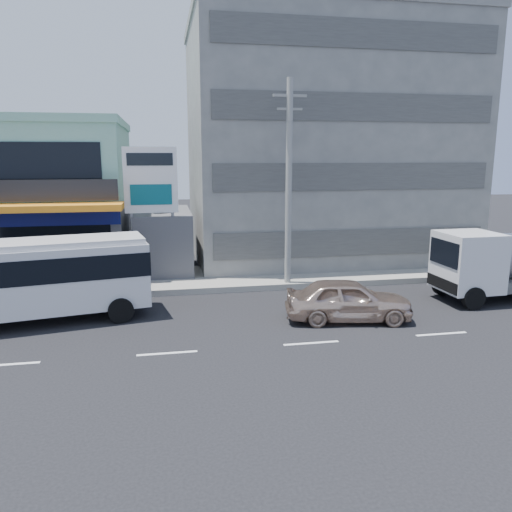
{
  "coord_description": "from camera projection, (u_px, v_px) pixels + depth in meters",
  "views": [
    {
      "loc": [
        0.04,
        -15.93,
        6.48
      ],
      "look_at": [
        3.94,
        4.9,
        2.2
      ],
      "focal_mm": 35.0,
      "sensor_mm": 36.0,
      "label": 1
    }
  ],
  "objects": [
    {
      "name": "ground",
      "position": [
        167.0,
        353.0,
        16.63
      ],
      "size": [
        120.0,
        120.0,
        0.0
      ],
      "primitive_type": "plane",
      "color": "black",
      "rests_on": "ground"
    },
    {
      "name": "sidewalk",
      "position": [
        260.0,
        276.0,
        26.65
      ],
      "size": [
        70.0,
        5.0,
        0.3
      ],
      "primitive_type": "cube",
      "color": "gray",
      "rests_on": "ground"
    },
    {
      "name": "shop_building",
      "position": [
        16.0,
        201.0,
        27.83
      ],
      "size": [
        12.4,
        11.7,
        8.0
      ],
      "color": "#424146",
      "rests_on": "ground"
    },
    {
      "name": "concrete_building",
      "position": [
        321.0,
        147.0,
        31.5
      ],
      "size": [
        16.0,
        12.0,
        14.0
      ],
      "primitive_type": "cube",
      "color": "gray",
      "rests_on": "ground"
    },
    {
      "name": "gap_structure",
      "position": [
        163.0,
        242.0,
        27.84
      ],
      "size": [
        3.0,
        6.0,
        3.5
      ],
      "primitive_type": "cube",
      "color": "#424146",
      "rests_on": "ground"
    },
    {
      "name": "satellite_dish",
      "position": [
        162.0,
        211.0,
        26.52
      ],
      "size": [
        1.5,
        1.5,
        0.15
      ],
      "primitive_type": "cylinder",
      "color": "slate",
      "rests_on": "gap_structure"
    },
    {
      "name": "billboard",
      "position": [
        151.0,
        188.0,
        24.42
      ],
      "size": [
        2.6,
        0.18,
        6.9
      ],
      "color": "gray",
      "rests_on": "ground"
    },
    {
      "name": "utility_pole_near",
      "position": [
        289.0,
        184.0,
        23.82
      ],
      "size": [
        1.6,
        0.3,
        10.0
      ],
      "color": "#999993",
      "rests_on": "ground"
    },
    {
      "name": "minibus",
      "position": [
        45.0,
        273.0,
        19.49
      ],
      "size": [
        8.15,
        3.92,
        3.27
      ],
      "color": "silver",
      "rests_on": "ground"
    },
    {
      "name": "sedan",
      "position": [
        348.0,
        300.0,
        19.84
      ],
      "size": [
        5.24,
        2.8,
        1.7
      ],
      "primitive_type": "imported",
      "rotation": [
        0.0,
        0.0,
        1.41
      ],
      "color": "beige",
      "rests_on": "ground"
    },
    {
      "name": "motorcycle_rider",
      "position": [
        74.0,
        288.0,
        22.33
      ],
      "size": [
        1.54,
        0.56,
        1.96
      ],
      "color": "#4E110B",
      "rests_on": "ground"
    }
  ]
}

